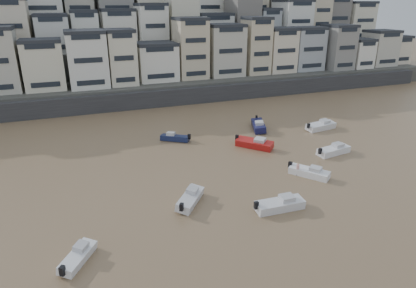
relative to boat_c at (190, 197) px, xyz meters
name	(u,v)px	position (x,y,z in m)	size (l,w,h in m)	color
harbor_wall	(160,98)	(7.18, 41.69, 0.99)	(140.00, 3.00, 3.50)	#38383A
hillside	(141,30)	(11.91, 81.53, 12.25)	(141.04, 66.00, 50.00)	#4C4C47
boat_c	(190,197)	(0.00, 0.00, 0.00)	(5.54, 1.81, 1.51)	silver
boat_i	(259,124)	(19.26, 20.09, 0.14)	(6.54, 2.14, 1.78)	#141641
boat_j	(78,256)	(-12.05, -5.93, -0.12)	(4.68, 1.53, 1.28)	white
boat_d	(334,149)	(24.07, 6.07, 0.04)	(5.86, 1.92, 1.60)	silver
boat_h	(175,137)	(4.03, 19.78, -0.07)	(5.01, 1.64, 1.37)	#141C40
boat_e	(255,142)	(14.47, 12.47, 0.09)	(6.21, 2.03, 1.69)	#A91614
boat_g	(321,125)	(29.32, 16.04, 0.09)	(6.22, 2.04, 1.70)	silver
boat_a	(280,203)	(8.50, -4.65, 0.04)	(5.87, 1.92, 1.60)	silver
boat_b	(309,171)	(16.33, 1.10, 0.00)	(5.51, 1.80, 1.50)	white
person_pink	(298,169)	(15.06, 1.84, 0.11)	(0.44, 0.44, 1.74)	#DD9F9C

